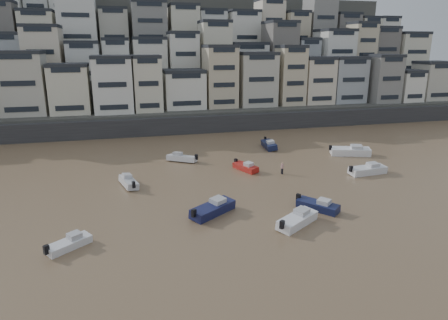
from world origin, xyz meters
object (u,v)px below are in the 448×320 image
object	(u,v)px
boat_h	(182,157)
boat_b	(318,204)
person_pink	(282,168)
boat_f	(129,181)
boat_i	(269,144)
boat_a	(297,218)
boat_c	(213,207)
boat_j	(69,242)
boat_e	(246,166)
boat_g	(350,150)
boat_d	(368,168)

from	to	relation	value
boat_h	boat_b	bearing A→B (deg)	150.30
boat_b	person_pink	world-z (taller)	person_pink
boat_f	boat_i	bearing A→B (deg)	-73.85
boat_a	boat_c	distance (m)	9.02
boat_b	boat_i	distance (m)	27.72
boat_b	boat_c	bearing A→B (deg)	-135.45
boat_h	boat_j	world-z (taller)	boat_h
boat_c	boat_i	bearing A→B (deg)	22.49
boat_a	boat_i	distance (m)	31.51
boat_h	boat_i	xyz separation A→B (m)	(16.19, 4.49, 0.07)
boat_a	boat_h	world-z (taller)	boat_a
boat_c	boat_h	world-z (taller)	boat_c
boat_e	person_pink	bearing A→B (deg)	35.25
boat_j	boat_a	bearing A→B (deg)	-39.54
boat_f	boat_i	xyz separation A→B (m)	(24.58, 14.03, 0.09)
boat_h	boat_g	bearing A→B (deg)	-153.63
boat_c	boat_f	bearing A→B (deg)	91.10
boat_f	boat_g	bearing A→B (deg)	-93.84
boat_f	boat_i	distance (m)	28.31
boat_b	boat_j	world-z (taller)	boat_b
boat_e	boat_g	distance (m)	19.62
boat_b	boat_e	world-z (taller)	boat_b
boat_c	person_pink	bearing A→B (deg)	6.21
boat_f	boat_g	world-z (taller)	boat_g
boat_g	boat_a	bearing A→B (deg)	-112.98
boat_g	boat_j	size ratio (longest dim) A/B	1.57
boat_a	boat_f	bearing A→B (deg)	101.26
boat_e	person_pink	world-z (taller)	person_pink
boat_d	boat_e	distance (m)	17.25
person_pink	boat_j	bearing A→B (deg)	-150.19
boat_d	boat_j	xyz separation A→B (m)	(-38.47, -12.29, -0.22)
boat_a	boat_g	size ratio (longest dim) A/B	0.83
boat_b	boat_c	world-z (taller)	boat_c
boat_b	boat_e	size ratio (longest dim) A/B	1.07
boat_b	boat_f	distance (m)	24.02
boat_f	boat_h	bearing A→B (deg)	-54.91
boat_d	boat_j	distance (m)	40.38
boat_i	boat_d	bearing A→B (deg)	30.96
boat_e	boat_h	distance (m)	10.82
person_pink	boat_b	bearing A→B (deg)	-95.06
boat_a	boat_e	world-z (taller)	boat_a
boat_a	person_pink	bearing A→B (deg)	39.27
boat_g	person_pink	xyz separation A→B (m)	(-14.77, -6.48, -0.08)
boat_d	boat_e	world-z (taller)	boat_d
boat_j	person_pink	xyz separation A→B (m)	(26.77, 15.34, 0.27)
boat_e	boat_f	xyz separation A→B (m)	(-16.63, -2.52, 0.04)
boat_f	boat_b	bearing A→B (deg)	-137.21
boat_j	boat_h	bearing A→B (deg)	23.10
boat_e	boat_h	size ratio (longest dim) A/B	0.92
boat_c	boat_h	bearing A→B (deg)	54.97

